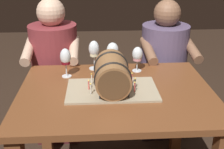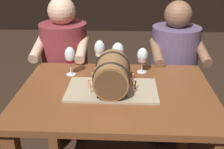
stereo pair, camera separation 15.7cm
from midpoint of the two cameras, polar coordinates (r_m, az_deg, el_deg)
The scene contains 8 objects.
dining_table at distance 1.67m, azimuth 3.49°, elevation -7.18°, with size 1.10×0.82×0.72m.
barrel_cake at distance 1.57m, azimuth 2.86°, elevation -0.34°, with size 0.51×0.31×0.21m.
wine_glass_red at distance 1.78m, azimuth -5.92°, elevation 3.57°, with size 0.07×0.07×0.18m.
wine_glass_white at distance 1.87m, azimuth -0.09°, elevation 4.93°, with size 0.07×0.07×0.19m.
wine_glass_amber at distance 1.85m, azimuth 3.54°, elevation 4.62°, with size 0.08×0.08×0.19m.
wine_glass_rose at distance 1.83m, azimuth 8.55°, elevation 3.58°, with size 0.07×0.07×0.16m.
person_seated_left at distance 2.31m, azimuth -7.28°, elevation 0.09°, with size 0.39×0.47×1.15m.
person_seated_right at distance 2.32m, azimuth 13.91°, elevation -0.53°, with size 0.41×0.49×1.12m.
Camera 2 is at (0.05, -1.44, 1.45)m, focal length 45.72 mm.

